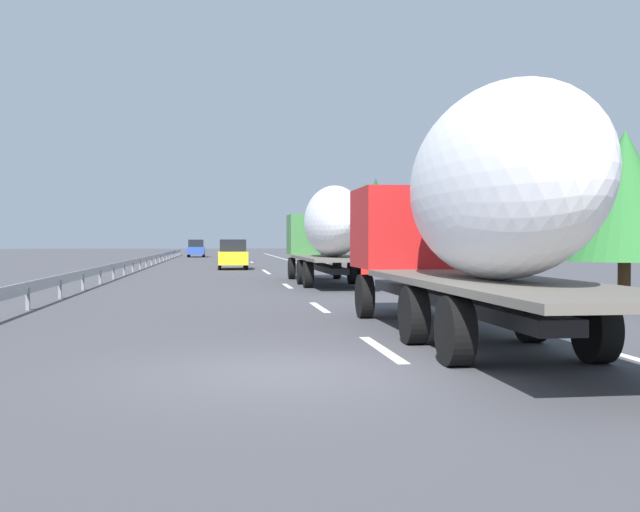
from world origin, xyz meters
The scene contains 24 objects.
ground_plane centered at (40.00, 0.00, 0.00)m, with size 260.00×260.00×0.00m, color #424247.
lane_stripe_0 centered at (2.00, -1.80, 0.00)m, with size 3.20×0.20×0.01m, color white.
lane_stripe_1 centered at (10.16, -1.80, 0.00)m, with size 3.20×0.20×0.01m, color white.
lane_stripe_2 centered at (20.13, -1.80, 0.00)m, with size 3.20×0.20×0.01m, color white.
lane_stripe_3 centered at (32.85, -1.80, 0.00)m, with size 3.20×0.20×0.01m, color white.
lane_stripe_4 centered at (36.07, -1.80, 0.00)m, with size 3.20×0.20×0.01m, color white.
lane_stripe_5 centered at (54.72, -1.80, 0.00)m, with size 3.20×0.20×0.01m, color white.
lane_stripe_6 centered at (67.57, -1.80, 0.00)m, with size 3.20×0.20×0.01m, color white.
lane_stripe_7 centered at (74.79, -1.80, 0.00)m, with size 3.20×0.20×0.01m, color white.
lane_stripe_8 centered at (89.74, -1.80, 0.00)m, with size 3.20×0.20×0.01m, color white.
edge_line_right centered at (45.00, -5.50, 0.00)m, with size 110.00×0.20×0.01m, color white.
truck_lead centered at (20.96, -3.60, 2.35)m, with size 12.37×2.55×4.06m.
truck_trailing centered at (2.60, -3.60, 2.51)m, with size 12.88×2.55×4.42m.
car_yellow_coupe centered at (38.58, 0.10, 0.96)m, with size 4.08×1.90×1.93m.
car_blue_sedan centered at (76.07, 3.57, 0.98)m, with size 4.76×1.88×1.98m.
car_red_compact centered at (60.12, 0.00, 0.92)m, with size 4.26×1.77×1.83m.
road_sign centered at (42.76, -6.70, 2.22)m, with size 0.10×0.90×3.21m.
tree_0 centered at (45.50, -10.74, 4.27)m, with size 2.63×2.63×6.62m.
tree_1 centered at (42.89, -13.09, 3.77)m, with size 3.50×3.50×5.62m.
tree_2 centered at (77.75, -11.04, 3.45)m, with size 3.82×3.82×5.68m.
tree_3 centered at (66.93, -11.88, 4.71)m, with size 2.62×2.62×7.54m.
tree_4 centered at (8.56, -9.91, 3.06)m, with size 3.41×3.41×4.85m.
tree_5 centered at (57.28, -12.23, 4.36)m, with size 2.69×2.69×7.23m.
guardrail_median centered at (43.00, 6.00, 0.58)m, with size 94.00×0.10×0.76m.
Camera 1 is at (-10.64, 0.94, 1.85)m, focal length 42.57 mm.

